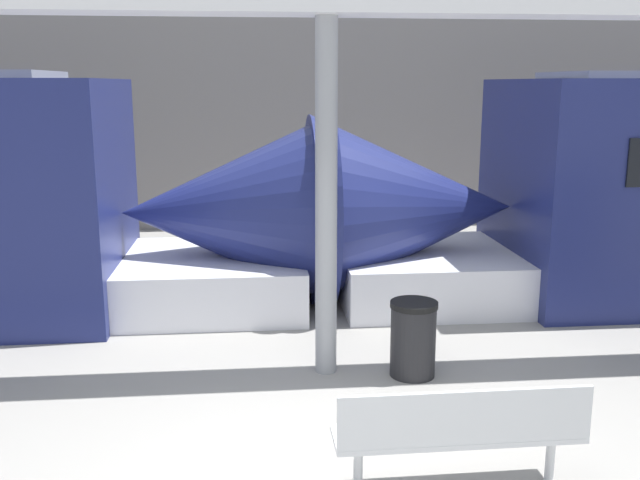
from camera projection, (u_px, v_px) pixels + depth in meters
name	position (u px, v px, depth m)	size (l,w,h in m)	color
station_wall	(277.00, 110.00, 14.92)	(56.00, 0.20, 5.00)	gray
bench_near	(461.00, 429.00, 5.27)	(1.88, 0.46, 0.89)	silver
trash_bin	(413.00, 338.00, 7.51)	(0.50, 0.50, 0.81)	black
support_column_near	(326.00, 202.00, 7.31)	(0.23, 0.23, 3.69)	gray
canopy_beam	(327.00, 0.00, 6.88)	(28.00, 0.60, 0.28)	silver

